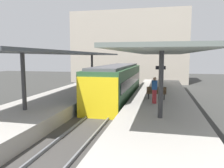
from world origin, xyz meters
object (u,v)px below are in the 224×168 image
at_px(commuter_train, 117,83).
at_px(platform_bench, 156,93).
at_px(passenger_near_bench, 154,90).
at_px(platform_sign, 161,72).

height_order(commuter_train, platform_bench, commuter_train).
xyz_separation_m(platform_bench, passenger_near_bench, (-0.09, -1.56, 0.43)).
distance_m(commuter_train, passenger_near_bench, 5.66).
bearing_deg(platform_sign, commuter_train, -158.70).
height_order(platform_bench, platform_sign, platform_sign).
xyz_separation_m(commuter_train, platform_sign, (3.72, 1.45, 0.90)).
relative_size(commuter_train, platform_bench, 8.84).
height_order(commuter_train, passenger_near_bench, commuter_train).
distance_m(platform_bench, platform_sign, 4.57).
bearing_deg(passenger_near_bench, platform_bench, 86.72).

